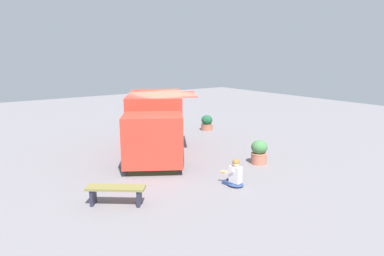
{
  "coord_description": "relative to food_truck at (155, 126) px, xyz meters",
  "views": [
    {
      "loc": [
        7.04,
        11.6,
        3.84
      ],
      "look_at": [
        -0.06,
        1.66,
        1.22
      ],
      "focal_mm": 32.06,
      "sensor_mm": 36.0,
      "label": 1
    }
  ],
  "objects": [
    {
      "name": "person_customer",
      "position": [
        -0.27,
        4.26,
        -0.79
      ],
      "size": [
        0.52,
        0.79,
        0.84
      ],
      "color": "navy",
      "rests_on": "ground_plane"
    },
    {
      "name": "food_truck",
      "position": [
        0.0,
        0.0,
        0.0
      ],
      "size": [
        4.47,
        5.31,
        2.33
      ],
      "color": "red",
      "rests_on": "ground_plane"
    },
    {
      "name": "planter_flowering_far",
      "position": [
        -4.35,
        -2.3,
        -0.74
      ],
      "size": [
        0.62,
        0.62,
        0.78
      ],
      "color": "#B06B51",
      "rests_on": "ground_plane"
    },
    {
      "name": "ground_plane",
      "position": [
        -0.66,
        -0.21,
        -1.12
      ],
      "size": [
        40.0,
        40.0,
        0.0
      ],
      "primitive_type": "plane",
      "color": "gray"
    },
    {
      "name": "planter_flowering_near",
      "position": [
        -2.43,
        3.2,
        -0.68
      ],
      "size": [
        0.58,
        0.58,
        0.86
      ],
      "color": "#BC7157",
      "rests_on": "ground_plane"
    },
    {
      "name": "plaza_bench",
      "position": [
        3.15,
        3.47,
        -0.75
      ],
      "size": [
        1.44,
        1.25,
        0.5
      ],
      "color": "olive",
      "rests_on": "ground_plane"
    }
  ]
}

